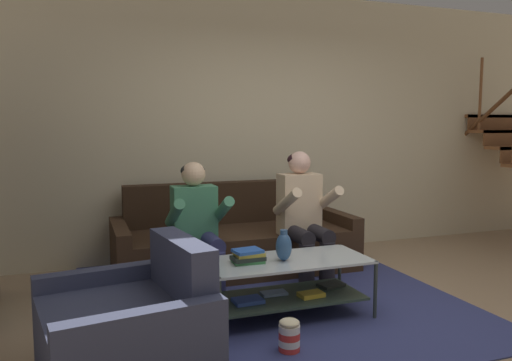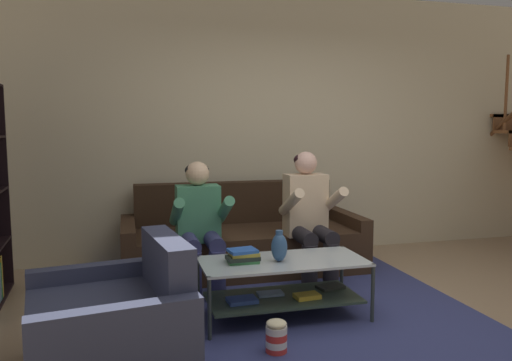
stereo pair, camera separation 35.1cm
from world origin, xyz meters
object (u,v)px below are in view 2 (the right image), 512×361
at_px(coffee_table, 283,280).
at_px(armchair, 114,327).
at_px(person_seated_right, 309,212).
at_px(person_seated_left, 200,222).
at_px(book_stack, 243,256).
at_px(vase, 279,247).
at_px(couch, 242,242).
at_px(popcorn_tub, 276,336).

relative_size(coffee_table, armchair, 1.15).
relative_size(person_seated_right, armchair, 1.12).
bearing_deg(person_seated_left, armchair, -118.38).
relative_size(book_stack, armchair, 0.22).
bearing_deg(vase, couch, 88.54).
height_order(book_stack, popcorn_tub, book_stack).
height_order(person_seated_right, book_stack, person_seated_right).
distance_m(person_seated_left, vase, 0.92).
xyz_separation_m(person_seated_left, person_seated_right, (1.01, 0.01, 0.03)).
distance_m(book_stack, popcorn_tub, 0.69).
xyz_separation_m(book_stack, armchair, (-0.91, -0.55, -0.22)).
distance_m(couch, person_seated_left, 0.83).
relative_size(couch, armchair, 2.19).
bearing_deg(coffee_table, book_stack, 176.48).
bearing_deg(book_stack, person_seated_right, 43.15).
distance_m(vase, armchair, 1.31).
bearing_deg(armchair, popcorn_tub, -1.03).
height_order(armchair, popcorn_tub, armchair).
distance_m(book_stack, armchair, 1.09).
bearing_deg(armchair, coffee_table, 23.78).
bearing_deg(armchair, person_seated_right, 37.35).
relative_size(person_seated_right, coffee_table, 0.98).
bearing_deg(coffee_table, couch, 90.27).
distance_m(person_seated_left, book_stack, 0.79).
relative_size(person_seated_right, book_stack, 5.04).
relative_size(couch, vase, 10.08).
bearing_deg(popcorn_tub, coffee_table, 67.99).
bearing_deg(armchair, book_stack, 31.35).
distance_m(couch, vase, 1.39).
relative_size(couch, person_seated_left, 2.08).
distance_m(person_seated_right, popcorn_tub, 1.60).
xyz_separation_m(person_seated_left, coffee_table, (0.51, -0.77, -0.33)).
xyz_separation_m(couch, coffee_table, (0.01, -1.33, 0.01)).
xyz_separation_m(couch, book_stack, (-0.30, -1.31, 0.22)).
height_order(person_seated_left, armchair, person_seated_left).
bearing_deg(coffee_table, person_seated_left, 123.74).
xyz_separation_m(coffee_table, vase, (-0.04, -0.02, 0.26)).
xyz_separation_m(couch, armchair, (-1.21, -1.87, -0.01)).
distance_m(coffee_table, popcorn_tub, 0.62).
bearing_deg(person_seated_right, vase, -124.10).
bearing_deg(book_stack, couch, 77.18).
height_order(person_seated_left, book_stack, person_seated_left).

